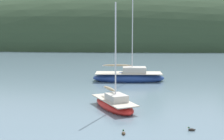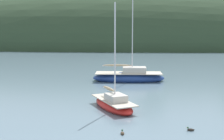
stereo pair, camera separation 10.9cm
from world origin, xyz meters
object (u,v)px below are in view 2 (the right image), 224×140
Objects in this scene: duck_lone_right at (191,130)px; duck_lead at (122,133)px; sailboat_cream_ketch at (129,77)px; sailboat_blue_center at (114,104)px.

duck_lead is (-3.42, -0.75, 0.00)m from duck_lone_right.
sailboat_cream_ketch is 15.50m from duck_lone_right.
duck_lead is at bearing -90.43° from sailboat_cream_ketch.
sailboat_blue_center is 5.09m from duck_lead.
sailboat_cream_ketch is 20.44× the size of duck_lone_right.
sailboat_cream_ketch reaches higher than duck_lead.
duck_lead is at bearing -167.55° from duck_lone_right.
sailboat_blue_center is 16.25× the size of duck_lone_right.
sailboat_cream_ketch is at bearing 89.57° from duck_lead.
sailboat_blue_center is (-0.85, -10.86, -0.10)m from sailboat_cream_ketch.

